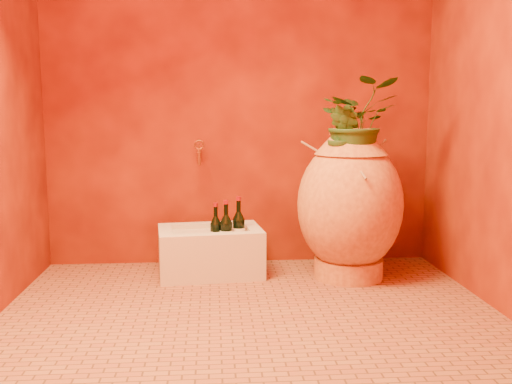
{
  "coord_description": "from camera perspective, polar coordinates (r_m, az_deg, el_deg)",
  "views": [
    {
      "loc": [
        -0.18,
        -2.73,
        1.0
      ],
      "look_at": [
        0.05,
        0.35,
        0.56
      ],
      "focal_mm": 40.0,
      "sensor_mm": 36.0,
      "label": 1
    }
  ],
  "objects": [
    {
      "name": "wall_tap",
      "position": [
        3.66,
        -5.71,
        4.1
      ],
      "size": [
        0.07,
        0.14,
        0.16
      ],
      "color": "#995C23",
      "rests_on": "wall_back"
    },
    {
      "name": "amphora",
      "position": [
        3.45,
        9.36,
        -1.23
      ],
      "size": [
        0.72,
        0.72,
        0.9
      ],
      "rotation": [
        0.0,
        0.0,
        -0.16
      ],
      "color": "gold",
      "rests_on": "floor"
    },
    {
      "name": "plant_side",
      "position": [
        3.31,
        8.74,
        5.53
      ],
      "size": [
        0.23,
        0.25,
        0.36
      ],
      "primitive_type": "imported",
      "rotation": [
        0.0,
        0.0,
        -1.05
      ],
      "color": "#234518",
      "rests_on": "amphora"
    },
    {
      "name": "wine_bottle_c",
      "position": [
        3.48,
        -4.04,
        -4.14
      ],
      "size": [
        0.07,
        0.07,
        0.29
      ],
      "color": "black",
      "rests_on": "stone_basin"
    },
    {
      "name": "wine_bottle_a",
      "position": [
        3.46,
        -3.0,
        -4.1
      ],
      "size": [
        0.08,
        0.08,
        0.31
      ],
      "color": "black",
      "rests_on": "stone_basin"
    },
    {
      "name": "wall_back",
      "position": [
        3.74,
        -1.6,
        11.93
      ],
      "size": [
        2.5,
        0.02,
        2.5
      ],
      "primitive_type": "cube",
      "color": "#530E04",
      "rests_on": "ground"
    },
    {
      "name": "stone_basin",
      "position": [
        3.54,
        -4.61,
        -6.01
      ],
      "size": [
        0.66,
        0.49,
        0.29
      ],
      "rotation": [
        0.0,
        0.0,
        0.11
      ],
      "color": "beige",
      "rests_on": "floor"
    },
    {
      "name": "wall_right",
      "position": [
        3.09,
        23.8,
        12.05
      ],
      "size": [
        0.02,
        2.0,
        2.5
      ],
      "primitive_type": "cube",
      "color": "#530E04",
      "rests_on": "ground"
    },
    {
      "name": "floor",
      "position": [
        2.91,
        -0.54,
        -12.0
      ],
      "size": [
        2.5,
        2.5,
        0.0
      ],
      "primitive_type": "plane",
      "color": "brown",
      "rests_on": "ground"
    },
    {
      "name": "plant_main",
      "position": [
        3.39,
        10.07,
        6.96
      ],
      "size": [
        0.47,
        0.42,
        0.5
      ],
      "primitive_type": "imported",
      "rotation": [
        0.0,
        0.0,
        0.06
      ],
      "color": "#234518",
      "rests_on": "amphora"
    },
    {
      "name": "wine_bottle_b",
      "position": [
        3.51,
        -1.75,
        -3.83
      ],
      "size": [
        0.08,
        0.08,
        0.32
      ],
      "color": "black",
      "rests_on": "stone_basin"
    }
  ]
}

